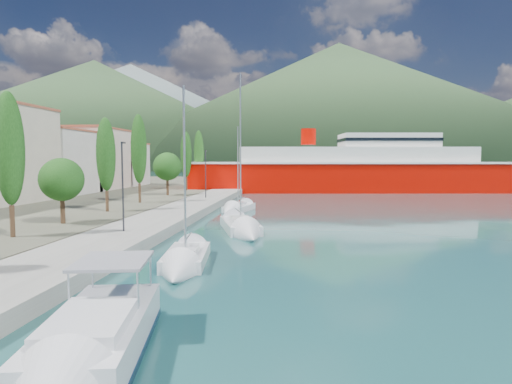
# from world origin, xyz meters

# --- Properties ---
(ground) EXTENTS (1400.00, 1400.00, 0.00)m
(ground) POSITION_xyz_m (0.00, 120.00, 0.00)
(ground) COLOR #1D4F50
(quay) EXTENTS (5.00, 88.00, 0.80)m
(quay) POSITION_xyz_m (-9.00, 26.00, 0.40)
(quay) COLOR gray
(quay) RESTS_ON ground
(hills_far) EXTENTS (1480.00, 900.00, 180.00)m
(hills_far) POSITION_xyz_m (138.59, 618.73, 77.39)
(hills_far) COLOR slate
(hills_far) RESTS_ON ground
(hills_near) EXTENTS (1010.00, 520.00, 115.00)m
(hills_near) POSITION_xyz_m (98.04, 372.50, 49.18)
(hills_near) COLOR #304D2B
(hills_near) RESTS_ON ground
(town_buildings) EXTENTS (9.20, 69.20, 11.30)m
(town_buildings) POSITION_xyz_m (-32.00, 36.91, 5.57)
(town_buildings) COLOR beige
(town_buildings) RESTS_ON land_strip
(tree_row) EXTENTS (3.92, 64.02, 10.36)m
(tree_row) POSITION_xyz_m (-15.42, 32.51, 5.76)
(tree_row) COLOR #47301E
(tree_row) RESTS_ON land_strip
(lamp_posts) EXTENTS (0.15, 49.02, 6.06)m
(lamp_posts) POSITION_xyz_m (-9.00, 14.70, 4.08)
(lamp_posts) COLOR #2D2D33
(lamp_posts) RESTS_ON quay
(motor_cruiser) EXTENTS (3.97, 8.94, 3.19)m
(motor_cruiser) POSITION_xyz_m (-2.51, -4.51, 0.52)
(motor_cruiser) COLOR black
(motor_cruiser) RESTS_ON ground
(sailboat_near) EXTENTS (3.01, 7.44, 10.39)m
(sailboat_near) POSITION_xyz_m (-3.06, 6.58, 0.29)
(sailboat_near) COLOR silver
(sailboat_near) RESTS_ON ground
(sailboat_mid) EXTENTS (5.02, 9.57, 13.34)m
(sailboat_mid) POSITION_xyz_m (-1.21, 17.41, 0.32)
(sailboat_mid) COLOR silver
(sailboat_mid) RESTS_ON ground
(sailboat_far) EXTENTS (3.60, 7.20, 10.14)m
(sailboat_far) POSITION_xyz_m (-4.08, 30.91, 0.29)
(sailboat_far) COLOR silver
(sailboat_far) RESTS_ON ground
(ferry) EXTENTS (60.59, 18.60, 11.84)m
(ferry) POSITION_xyz_m (13.01, 64.58, 3.60)
(ferry) COLOR #C70900
(ferry) RESTS_ON ground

